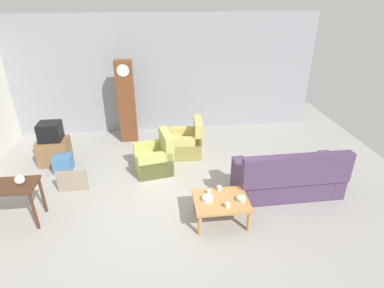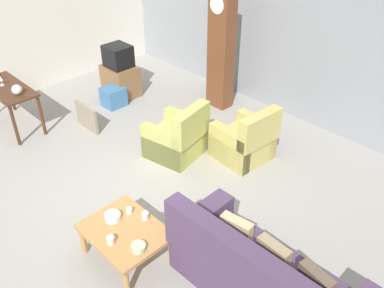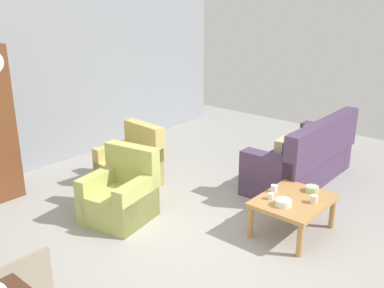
{
  "view_description": "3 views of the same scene",
  "coord_description": "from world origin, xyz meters",
  "px_view_note": "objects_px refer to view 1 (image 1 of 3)",
  "views": [
    {
      "loc": [
        -0.29,
        -5.09,
        3.78
      ],
      "look_at": [
        0.41,
        0.72,
        0.84
      ],
      "focal_mm": 29.38,
      "sensor_mm": 36.0,
      "label": 1
    },
    {
      "loc": [
        3.7,
        -2.53,
        3.91
      ],
      "look_at": [
        0.44,
        0.66,
        0.83
      ],
      "focal_mm": 38.85,
      "sensor_mm": 36.0,
      "label": 2
    },
    {
      "loc": [
        -3.64,
        -2.89,
        2.75
      ],
      "look_at": [
        0.71,
        0.87,
        0.8
      ],
      "focal_mm": 40.84,
      "sensor_mm": 36.0,
      "label": 3
    }
  ],
  "objects_px": {
    "bowl_white_stacked": "(208,199)",
    "coffee_table_wood": "(221,203)",
    "framed_picture_leaning": "(72,181)",
    "cup_white_porcelain": "(209,192)",
    "glass_dome_cloche": "(20,180)",
    "cup_cream_tall": "(227,205)",
    "storage_box_blue": "(63,163)",
    "tv_crt": "(50,131)",
    "cup_blue_rimmed": "(219,188)",
    "tv_stand_cabinet": "(55,152)",
    "grandfather_clock": "(127,102)",
    "couch_floral": "(288,179)",
    "armchair_olive_near": "(155,159)",
    "bowl_shallow_green": "(241,199)",
    "armchair_olive_far": "(187,143)"
  },
  "relations": [
    {
      "from": "cup_cream_tall",
      "to": "framed_picture_leaning",
      "type": "bearing_deg",
      "value": 152.66
    },
    {
      "from": "armchair_olive_far",
      "to": "bowl_white_stacked",
      "type": "height_order",
      "value": "armchair_olive_far"
    },
    {
      "from": "coffee_table_wood",
      "to": "framed_picture_leaning",
      "type": "bearing_deg",
      "value": 155.95
    },
    {
      "from": "tv_stand_cabinet",
      "to": "glass_dome_cloche",
      "type": "bearing_deg",
      "value": -88.01
    },
    {
      "from": "coffee_table_wood",
      "to": "tv_stand_cabinet",
      "type": "xyz_separation_m",
      "value": [
        -3.48,
        2.48,
        -0.07
      ]
    },
    {
      "from": "storage_box_blue",
      "to": "cup_blue_rimmed",
      "type": "xyz_separation_m",
      "value": [
        3.24,
        -1.81,
        0.3
      ]
    },
    {
      "from": "coffee_table_wood",
      "to": "framed_picture_leaning",
      "type": "height_order",
      "value": "framed_picture_leaning"
    },
    {
      "from": "armchair_olive_far",
      "to": "cup_white_porcelain",
      "type": "distance_m",
      "value": 2.36
    },
    {
      "from": "tv_crt",
      "to": "cup_cream_tall",
      "type": "height_order",
      "value": "tv_crt"
    },
    {
      "from": "cup_white_porcelain",
      "to": "bowl_shallow_green",
      "type": "height_order",
      "value": "cup_white_porcelain"
    },
    {
      "from": "cup_white_porcelain",
      "to": "cup_cream_tall",
      "type": "distance_m",
      "value": 0.5
    },
    {
      "from": "coffee_table_wood",
      "to": "bowl_shallow_green",
      "type": "distance_m",
      "value": 0.36
    },
    {
      "from": "couch_floral",
      "to": "armchair_olive_near",
      "type": "distance_m",
      "value": 2.89
    },
    {
      "from": "tv_crt",
      "to": "framed_picture_leaning",
      "type": "xyz_separation_m",
      "value": [
        0.65,
        -1.21,
        -0.6
      ]
    },
    {
      "from": "coffee_table_wood",
      "to": "storage_box_blue",
      "type": "relative_size",
      "value": 2.42
    },
    {
      "from": "cup_white_porcelain",
      "to": "bowl_shallow_green",
      "type": "xyz_separation_m",
      "value": [
        0.52,
        -0.27,
        -0.0
      ]
    },
    {
      "from": "armchair_olive_far",
      "to": "storage_box_blue",
      "type": "xyz_separation_m",
      "value": [
        -2.89,
        -0.45,
        -0.12
      ]
    },
    {
      "from": "armchair_olive_near",
      "to": "tv_stand_cabinet",
      "type": "bearing_deg",
      "value": 165.15
    },
    {
      "from": "glass_dome_cloche",
      "to": "storage_box_blue",
      "type": "bearing_deg",
      "value": 83.44
    },
    {
      "from": "coffee_table_wood",
      "to": "grandfather_clock",
      "type": "distance_m",
      "value": 4.08
    },
    {
      "from": "tv_stand_cabinet",
      "to": "armchair_olive_near",
      "type": "bearing_deg",
      "value": -14.85
    },
    {
      "from": "tv_crt",
      "to": "glass_dome_cloche",
      "type": "relative_size",
      "value": 2.86
    },
    {
      "from": "couch_floral",
      "to": "armchair_olive_near",
      "type": "xyz_separation_m",
      "value": [
        -2.62,
        1.22,
        -0.05
      ]
    },
    {
      "from": "cup_cream_tall",
      "to": "storage_box_blue",
      "type": "bearing_deg",
      "value": 144.57
    },
    {
      "from": "bowl_shallow_green",
      "to": "bowl_white_stacked",
      "type": "bearing_deg",
      "value": 172.76
    },
    {
      "from": "tv_stand_cabinet",
      "to": "couch_floral",
      "type": "bearing_deg",
      "value": -20.29
    },
    {
      "from": "cup_cream_tall",
      "to": "cup_white_porcelain",
      "type": "bearing_deg",
      "value": 118.92
    },
    {
      "from": "armchair_olive_near",
      "to": "grandfather_clock",
      "type": "xyz_separation_m",
      "value": [
        -0.68,
        1.73,
        0.78
      ]
    },
    {
      "from": "coffee_table_wood",
      "to": "glass_dome_cloche",
      "type": "xyz_separation_m",
      "value": [
        -3.41,
        0.41,
        0.48
      ]
    },
    {
      "from": "cup_white_porcelain",
      "to": "bowl_shallow_green",
      "type": "bearing_deg",
      "value": -27.63
    },
    {
      "from": "tv_stand_cabinet",
      "to": "tv_crt",
      "type": "distance_m",
      "value": 0.52
    },
    {
      "from": "grandfather_clock",
      "to": "storage_box_blue",
      "type": "distance_m",
      "value": 2.23
    },
    {
      "from": "cup_white_porcelain",
      "to": "cup_cream_tall",
      "type": "relative_size",
      "value": 0.79
    },
    {
      "from": "tv_crt",
      "to": "bowl_white_stacked",
      "type": "bearing_deg",
      "value": -37.32
    },
    {
      "from": "grandfather_clock",
      "to": "armchair_olive_near",
      "type": "bearing_deg",
      "value": -68.47
    },
    {
      "from": "bowl_white_stacked",
      "to": "coffee_table_wood",
      "type": "bearing_deg",
      "value": -1.71
    },
    {
      "from": "bowl_white_stacked",
      "to": "armchair_olive_far",
      "type": "bearing_deg",
      "value": 91.98
    },
    {
      "from": "cup_white_porcelain",
      "to": "couch_floral",
      "type": "bearing_deg",
      "value": 14.36
    },
    {
      "from": "framed_picture_leaning",
      "to": "cup_white_porcelain",
      "type": "bearing_deg",
      "value": -21.75
    },
    {
      "from": "cup_blue_rimmed",
      "to": "bowl_white_stacked",
      "type": "bearing_deg",
      "value": -133.08
    },
    {
      "from": "armchair_olive_far",
      "to": "bowl_shallow_green",
      "type": "xyz_separation_m",
      "value": [
        0.67,
        -2.62,
        0.17
      ]
    },
    {
      "from": "tv_crt",
      "to": "cup_white_porcelain",
      "type": "distance_m",
      "value": 4.02
    },
    {
      "from": "glass_dome_cloche",
      "to": "bowl_white_stacked",
      "type": "xyz_separation_m",
      "value": [
        3.17,
        -0.4,
        -0.38
      ]
    },
    {
      "from": "armchair_olive_far",
      "to": "bowl_shallow_green",
      "type": "bearing_deg",
      "value": -75.71
    },
    {
      "from": "grandfather_clock",
      "to": "tv_stand_cabinet",
      "type": "relative_size",
      "value": 3.19
    },
    {
      "from": "tv_crt",
      "to": "armchair_olive_far",
      "type": "bearing_deg",
      "value": 1.36
    },
    {
      "from": "glass_dome_cloche",
      "to": "bowl_white_stacked",
      "type": "relative_size",
      "value": 0.88
    },
    {
      "from": "tv_crt",
      "to": "glass_dome_cloche",
      "type": "distance_m",
      "value": 2.07
    },
    {
      "from": "coffee_table_wood",
      "to": "tv_stand_cabinet",
      "type": "bearing_deg",
      "value": 144.55
    },
    {
      "from": "tv_stand_cabinet",
      "to": "tv_crt",
      "type": "xyz_separation_m",
      "value": [
        0.0,
        0.0,
        0.52
      ]
    }
  ]
}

